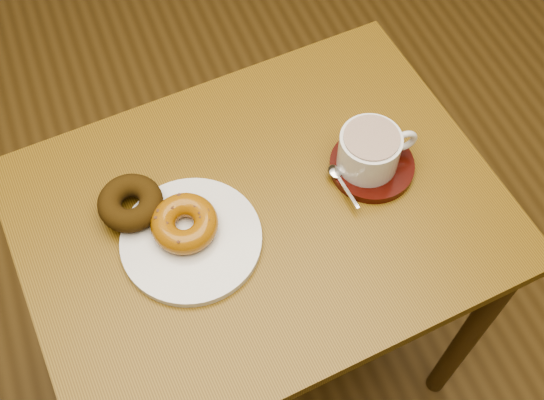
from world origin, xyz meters
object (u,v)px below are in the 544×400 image
object	(u,v)px
cafe_table	(261,243)
donut_plate	(191,240)
saucer	(372,166)
coffee_cup	(370,150)

from	to	relation	value
cafe_table	donut_plate	world-z (taller)	donut_plate
cafe_table	saucer	xyz separation A→B (m)	(0.20, 0.01, 0.12)
donut_plate	saucer	world-z (taller)	saucer
cafe_table	coffee_cup	distance (m)	0.26
saucer	coffee_cup	world-z (taller)	coffee_cup
saucer	donut_plate	bearing A→B (deg)	-176.10
coffee_cup	donut_plate	bearing A→B (deg)	-170.17
cafe_table	coffee_cup	bearing A→B (deg)	-0.46
coffee_cup	cafe_table	bearing A→B (deg)	-171.21
donut_plate	coffee_cup	xyz separation A→B (m)	(0.32, 0.03, 0.04)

